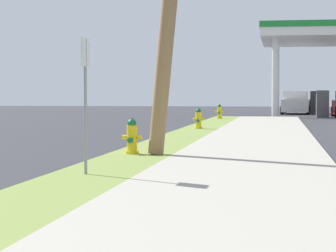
{
  "coord_description": "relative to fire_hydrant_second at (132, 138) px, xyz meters",
  "views": [
    {
      "loc": [
        3.59,
        0.02,
        1.37
      ],
      "look_at": [
        1.01,
        16.27,
        0.63
      ],
      "focal_mm": 75.29,
      "sensor_mm": 36.0,
      "label": 1
    }
  ],
  "objects": [
    {
      "name": "street_sign_post",
      "position": [
        0.06,
        -3.8,
        1.19
      ],
      "size": [
        0.05,
        0.36,
        2.12
      ],
      "color": "gray",
      "rests_on": "grass_verge"
    },
    {
      "name": "fire_hydrant_fourth",
      "position": [
        -0.01,
        21.87,
        0.0
      ],
      "size": [
        0.42,
        0.38,
        0.74
      ],
      "color": "yellow",
      "rests_on": "grass_verge"
    },
    {
      "name": "car_white_by_near_pump",
      "position": [
        4.19,
        35.43,
        0.28
      ],
      "size": [
        2.17,
        4.6,
        1.57
      ],
      "color": "white",
      "rests_on": "ground"
    },
    {
      "name": "fire_hydrant_third",
      "position": [
        0.14,
        11.03,
        0.0
      ],
      "size": [
        0.42,
        0.37,
        0.74
      ],
      "color": "yellow",
      "rests_on": "grass_verge"
    },
    {
      "name": "fire_hydrant_second",
      "position": [
        0.0,
        0.0,
        0.0
      ],
      "size": [
        0.42,
        0.38,
        0.74
      ],
      "color": "yellow",
      "rests_on": "grass_verge"
    }
  ]
}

